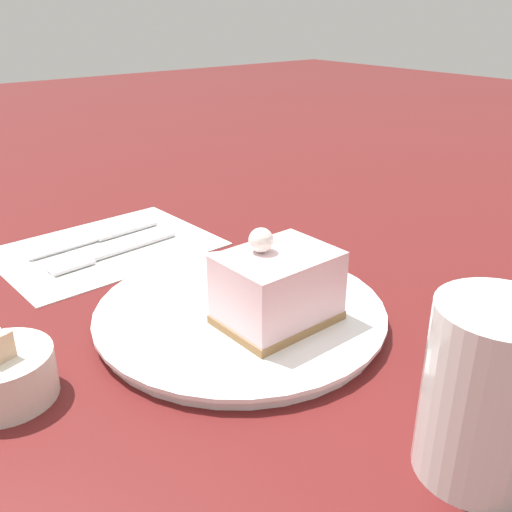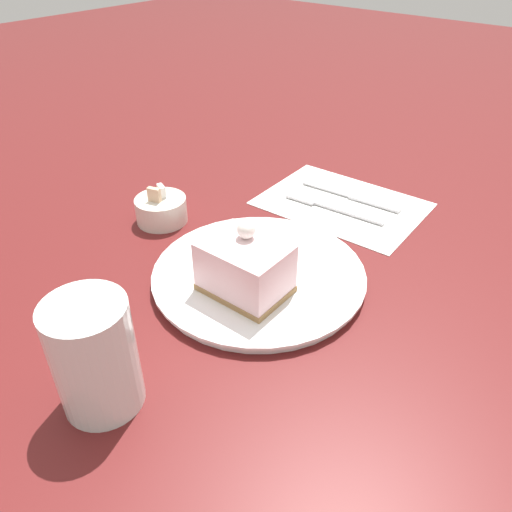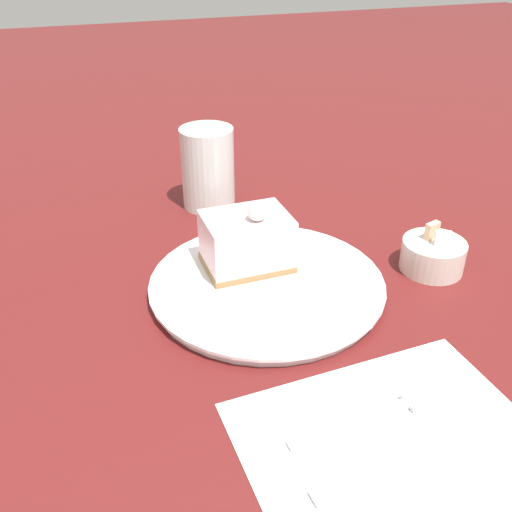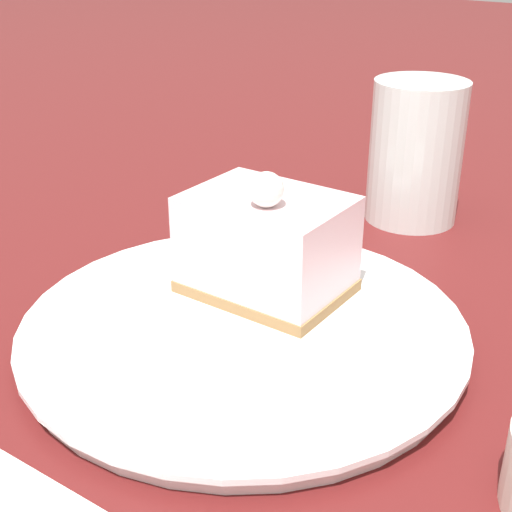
# 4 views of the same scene
# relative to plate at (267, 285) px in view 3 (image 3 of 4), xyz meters

# --- Properties ---
(ground_plane) EXTENTS (4.00, 4.00, 0.00)m
(ground_plane) POSITION_rel_plate_xyz_m (-0.01, -0.01, -0.01)
(ground_plane) COLOR #5B1919
(plate) EXTENTS (0.28, 0.28, 0.01)m
(plate) POSITION_rel_plate_xyz_m (0.00, 0.00, 0.00)
(plate) COLOR white
(plate) RESTS_ON ground_plane
(cake_slice) EXTENTS (0.08, 0.11, 0.09)m
(cake_slice) POSITION_rel_plate_xyz_m (-0.04, -0.02, 0.04)
(cake_slice) COLOR #9E7547
(cake_slice) RESTS_ON plate
(napkin) EXTENTS (0.20, 0.27, 0.00)m
(napkin) POSITION_rel_plate_xyz_m (0.25, 0.02, -0.01)
(napkin) COLOR white
(napkin) RESTS_ON ground_plane
(fork) EXTENTS (0.03, 0.17, 0.00)m
(fork) POSITION_rel_plate_xyz_m (0.22, 0.04, -0.00)
(fork) COLOR silver
(fork) RESTS_ON napkin
(knife) EXTENTS (0.03, 0.18, 0.00)m
(knife) POSITION_rel_plate_xyz_m (0.28, 0.01, -0.00)
(knife) COLOR silver
(knife) RESTS_ON napkin
(sugar_bowl) EXTENTS (0.08, 0.08, 0.06)m
(sugar_bowl) POSITION_rel_plate_xyz_m (0.02, 0.22, 0.01)
(sugar_bowl) COLOR silver
(sugar_bowl) RESTS_ON ground_plane
(drinking_glass) EXTENTS (0.08, 0.08, 0.12)m
(drinking_glass) POSITION_rel_plate_xyz_m (-0.25, -0.01, 0.05)
(drinking_glass) COLOR silver
(drinking_glass) RESTS_ON ground_plane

